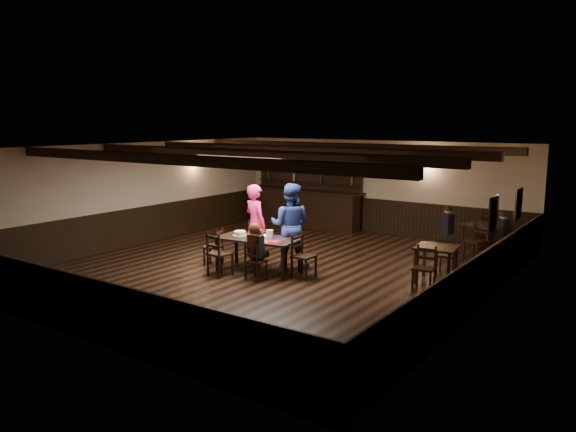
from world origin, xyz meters
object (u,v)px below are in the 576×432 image
Objects in this scene: man_blue at (290,225)px; woman_pink at (255,224)px; cake at (240,233)px; dining_table at (258,241)px; chair_near_right at (254,259)px; bar_counter at (305,203)px; chair_near_left at (217,251)px.

woman_pink is at bearing -4.04° from man_blue.
dining_table is at bearing 2.90° from cake.
dining_table is 0.85m from man_blue.
woman_pink is at bearing 126.52° from chair_near_right.
dining_table is 5.55m from bar_counter.
dining_table is 0.50m from cake.
chair_near_left is (-0.47, -0.81, -0.13)m from dining_table.
chair_near_left is 0.86m from chair_near_right.
cake is at bearing 91.43° from chair_near_left.
dining_table is at bearing 59.83° from chair_near_left.
man_blue is 5.05m from bar_counter.
man_blue is 5.96× the size of cake.
bar_counter is at bearing 113.42° from chair_near_right.
bar_counter reaches higher than chair_near_left.
dining_table is 0.98× the size of man_blue.
woman_pink is (-0.82, 1.11, 0.46)m from chair_near_right.
dining_table is at bearing 120.50° from chair_near_right.
cake is 5.40m from bar_counter.
man_blue reaches higher than dining_table.
chair_near_right is at bearing 70.15° from man_blue.
cake is at bearing 145.27° from chair_near_right.
chair_near_left is at bearing -120.17° from dining_table.
chair_near_left is at bearing -88.57° from cake.
woman_pink reaches higher than cake.
man_blue is (0.35, 0.73, 0.26)m from dining_table.
chair_near_left reaches higher than dining_table.
man_blue reaches higher than chair_near_left.
dining_table is 0.95m from chair_near_left.
woman_pink is 4.93m from bar_counter.
bar_counter is at bearing 105.55° from chair_near_left.
chair_near_left is 0.82m from cake.
man_blue is at bearing -60.66° from bar_counter.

